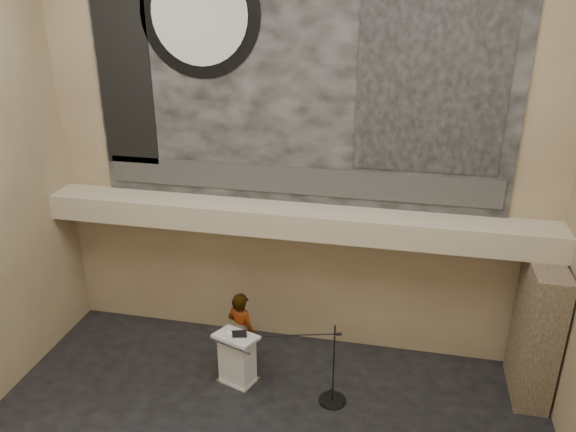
# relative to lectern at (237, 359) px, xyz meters

# --- Properties ---
(wall_back) EXTENTS (10.00, 0.02, 8.50)m
(wall_back) POSITION_rel_lectern_xyz_m (0.79, 1.77, 3.70)
(wall_back) COLOR #7E6A50
(wall_back) RESTS_ON floor
(soffit) EXTENTS (10.00, 0.80, 0.50)m
(soffit) POSITION_rel_lectern_xyz_m (0.79, 1.37, 2.40)
(soffit) COLOR tan
(soffit) RESTS_ON wall_back
(sprinkler_left) EXTENTS (0.04, 0.04, 0.06)m
(sprinkler_left) POSITION_rel_lectern_xyz_m (-0.81, 1.32, 2.12)
(sprinkler_left) COLOR #B2893D
(sprinkler_left) RESTS_ON soffit
(sprinkler_right) EXTENTS (0.04, 0.04, 0.06)m
(sprinkler_right) POSITION_rel_lectern_xyz_m (2.69, 1.32, 2.12)
(sprinkler_right) COLOR #B2893D
(sprinkler_right) RESTS_ON soffit
(banner) EXTENTS (8.00, 0.05, 5.00)m
(banner) POSITION_rel_lectern_xyz_m (0.79, 1.74, 5.15)
(banner) COLOR black
(banner) RESTS_ON wall_back
(banner_text_strip) EXTENTS (7.76, 0.02, 0.55)m
(banner_text_strip) POSITION_rel_lectern_xyz_m (0.79, 1.70, 3.10)
(banner_text_strip) COLOR #2C2C2C
(banner_text_strip) RESTS_ON banner
(banner_clock_rim) EXTENTS (2.30, 0.02, 2.30)m
(banner_clock_rim) POSITION_rel_lectern_xyz_m (-1.01, 1.70, 6.15)
(banner_clock_rim) COLOR black
(banner_clock_rim) RESTS_ON banner
(banner_clock_face) EXTENTS (1.84, 0.02, 1.84)m
(banner_clock_face) POSITION_rel_lectern_xyz_m (-1.01, 1.68, 6.15)
(banner_clock_face) COLOR silver
(banner_clock_face) RESTS_ON banner
(banner_building_print) EXTENTS (2.60, 0.02, 3.60)m
(banner_building_print) POSITION_rel_lectern_xyz_m (3.19, 1.70, 5.25)
(banner_building_print) COLOR black
(banner_building_print) RESTS_ON banner
(banner_brick_print) EXTENTS (1.10, 0.02, 3.20)m
(banner_brick_print) POSITION_rel_lectern_xyz_m (-2.61, 1.70, 4.85)
(banner_brick_print) COLOR black
(banner_brick_print) RESTS_ON banner
(stone_pier) EXTENTS (0.60, 1.40, 2.70)m
(stone_pier) POSITION_rel_lectern_xyz_m (5.44, 0.92, 0.80)
(stone_pier) COLOR #46392B
(stone_pier) RESTS_ON floor
(lectern) EXTENTS (0.92, 0.78, 1.14)m
(lectern) POSITION_rel_lectern_xyz_m (0.00, 0.00, 0.00)
(lectern) COLOR silver
(lectern) RESTS_ON floor
(binder) EXTENTS (0.32, 0.29, 0.04)m
(binder) POSITION_rel_lectern_xyz_m (0.06, 0.02, 0.56)
(binder) COLOR black
(binder) RESTS_ON lectern
(papers) EXTENTS (0.29, 0.33, 0.00)m
(papers) POSITION_rel_lectern_xyz_m (-0.13, -0.01, 0.55)
(papers) COLOR white
(papers) RESTS_ON lectern
(speaker_person) EXTENTS (0.74, 0.63, 1.74)m
(speaker_person) POSITION_rel_lectern_xyz_m (-0.03, 0.43, 0.32)
(speaker_person) COLOR white
(speaker_person) RESTS_ON floor
(mic_stand) EXTENTS (1.47, 0.59, 1.66)m
(mic_stand) POSITION_rel_lectern_xyz_m (1.83, -0.15, -0.30)
(mic_stand) COLOR black
(mic_stand) RESTS_ON floor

